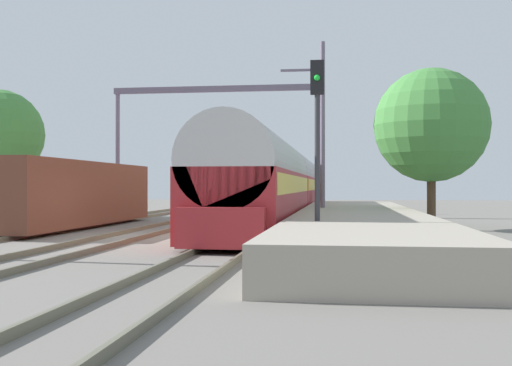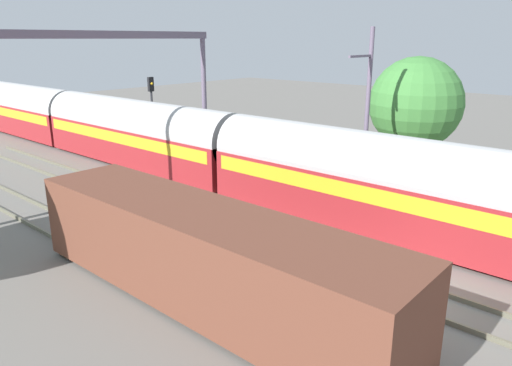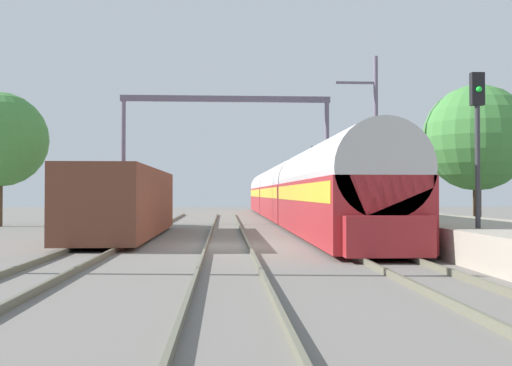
% 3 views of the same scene
% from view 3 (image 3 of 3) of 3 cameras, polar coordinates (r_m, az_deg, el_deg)
% --- Properties ---
extents(ground, '(120.00, 120.00, 0.00)m').
position_cam_3_polar(ground, '(20.93, -2.79, -6.10)').
color(ground, slate).
extents(track_far_west, '(1.52, 60.00, 0.16)m').
position_cam_3_polar(track_far_west, '(21.33, -14.36, -5.76)').
color(track_far_west, '#63624F').
rests_on(track_far_west, ground).
extents(track_west, '(1.52, 60.00, 0.16)m').
position_cam_3_polar(track_west, '(20.92, -2.79, -5.88)').
color(track_west, '#63624F').
rests_on(track_west, ground).
extents(track_east, '(1.52, 60.00, 0.16)m').
position_cam_3_polar(track_east, '(21.37, 8.75, -5.77)').
color(track_east, '#63624F').
rests_on(track_east, ground).
extents(platform, '(4.40, 28.00, 0.90)m').
position_cam_3_polar(platform, '(24.31, 16.63, -4.29)').
color(platform, '#A39989').
rests_on(platform, ground).
extents(passenger_train, '(2.93, 49.20, 3.82)m').
position_cam_3_polar(passenger_train, '(40.18, 3.14, -0.85)').
color(passenger_train, maroon).
rests_on(passenger_train, ground).
extents(freight_car, '(2.80, 13.00, 2.70)m').
position_cam_3_polar(freight_car, '(25.31, -12.52, -1.86)').
color(freight_car, brown).
rests_on(freight_car, ground).
extents(person_crossing, '(0.25, 0.40, 1.73)m').
position_cam_3_polar(person_crossing, '(37.07, 6.53, -2.29)').
color(person_crossing, '#2A2A2A').
rests_on(person_crossing, ground).
extents(railway_signal_near, '(0.36, 0.30, 5.16)m').
position_cam_3_polar(railway_signal_near, '(17.21, 20.67, 3.86)').
color(railway_signal_near, '#2D2D33').
rests_on(railway_signal_near, ground).
extents(railway_signal_far, '(0.36, 0.30, 5.16)m').
position_cam_3_polar(railway_signal_far, '(41.47, 5.62, 0.98)').
color(railway_signal_far, '#2D2D33').
rests_on(railway_signal_far, ground).
extents(catenary_gantry, '(12.91, 0.28, 7.86)m').
position_cam_3_polar(catenary_gantry, '(36.31, -2.92, 5.00)').
color(catenary_gantry, slate).
rests_on(catenary_gantry, ground).
extents(catenary_pole_east_mid, '(1.90, 0.20, 8.00)m').
position_cam_3_polar(catenary_pole_east_mid, '(26.83, 11.44, 3.91)').
color(catenary_pole_east_mid, slate).
rests_on(catenary_pole_east_mid, ground).
extents(tree_west_background, '(5.31, 5.31, 7.55)m').
position_cam_3_polar(tree_west_background, '(36.14, -23.58, 3.88)').
color(tree_west_background, '#4C3826').
rests_on(tree_west_background, ground).
extents(tree_east_background, '(4.70, 4.70, 6.68)m').
position_cam_3_polar(tree_east_background, '(28.04, 20.60, 4.10)').
color(tree_east_background, '#4C3826').
rests_on(tree_east_background, ground).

